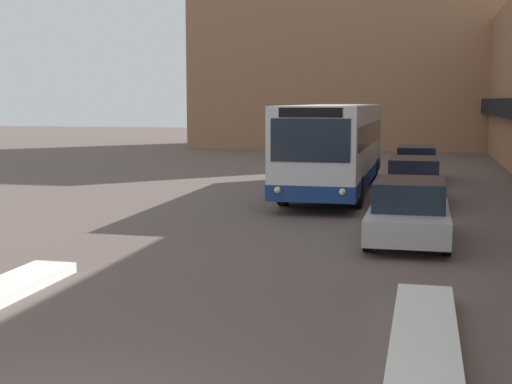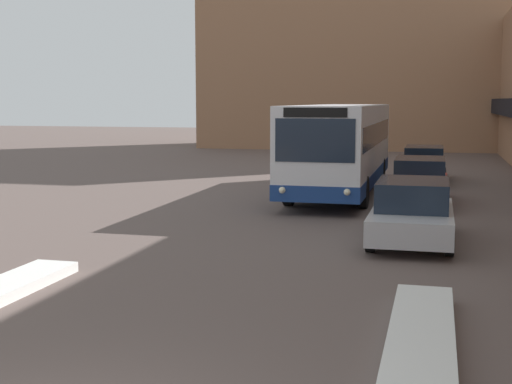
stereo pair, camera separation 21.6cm
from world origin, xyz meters
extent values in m
cube|color=#996B4C|center=(0.00, 46.76, 9.71)|extent=(26.00, 8.00, 19.42)
cube|color=silver|center=(3.60, 3.31, 0.13)|extent=(0.90, 6.69, 0.25)
cube|color=silver|center=(0.31, 20.47, 1.83)|extent=(2.64, 11.49, 2.80)
cube|color=navy|center=(0.31, 20.47, 0.68)|extent=(2.66, 11.51, 0.49)
cube|color=#192333|center=(0.31, 20.47, 2.22)|extent=(2.67, 10.57, 0.77)
cube|color=#192333|center=(0.31, 14.72, 2.25)|extent=(2.33, 0.03, 1.26)
cube|color=black|center=(0.31, 14.72, 3.05)|extent=(1.85, 0.03, 0.28)
sphere|color=#F2EAC6|center=(-0.64, 14.71, 0.79)|extent=(0.20, 0.20, 0.20)
sphere|color=#F2EAC6|center=(1.26, 14.71, 0.79)|extent=(0.20, 0.20, 0.20)
cylinder|color=black|center=(-0.89, 16.91, 0.51)|extent=(0.28, 1.03, 1.03)
cylinder|color=black|center=(1.51, 16.91, 0.51)|extent=(0.28, 1.03, 1.03)
cylinder|color=black|center=(-0.89, 24.03, 0.51)|extent=(0.28, 1.03, 1.03)
cylinder|color=black|center=(1.51, 24.03, 0.51)|extent=(0.28, 1.03, 1.03)
cube|color=#B7B7BC|center=(3.20, 11.71, 0.53)|extent=(1.88, 4.32, 0.58)
cube|color=#192333|center=(3.20, 11.82, 1.16)|extent=(1.66, 2.38, 0.67)
cylinder|color=black|center=(4.06, 10.37, 0.30)|extent=(0.20, 0.61, 0.61)
cylinder|color=black|center=(2.34, 10.37, 0.30)|extent=(0.20, 0.61, 0.61)
cylinder|color=black|center=(4.06, 13.05, 0.30)|extent=(0.20, 0.61, 0.61)
cylinder|color=black|center=(2.34, 13.05, 0.30)|extent=(0.20, 0.61, 0.61)
cube|color=maroon|center=(3.20, 18.50, 0.53)|extent=(1.81, 4.55, 0.58)
cube|color=#192333|center=(3.20, 18.61, 1.16)|extent=(1.59, 2.50, 0.68)
cylinder|color=black|center=(4.02, 17.09, 0.30)|extent=(0.20, 0.61, 0.61)
cylinder|color=black|center=(2.38, 17.09, 0.30)|extent=(0.20, 0.61, 0.61)
cylinder|color=black|center=(4.02, 19.91, 0.30)|extent=(0.20, 0.61, 0.61)
cylinder|color=black|center=(2.38, 19.91, 0.30)|extent=(0.20, 0.61, 0.61)
cube|color=black|center=(3.20, 25.35, 0.53)|extent=(1.77, 4.67, 0.54)
cube|color=#192333|center=(3.20, 25.47, 1.13)|extent=(1.56, 2.57, 0.66)
cylinder|color=black|center=(4.00, 23.90, 0.33)|extent=(0.20, 0.65, 0.65)
cylinder|color=black|center=(2.40, 23.90, 0.33)|extent=(0.20, 0.65, 0.65)
cylinder|color=black|center=(4.00, 26.80, 0.33)|extent=(0.20, 0.65, 0.65)
cylinder|color=black|center=(2.40, 26.80, 0.33)|extent=(0.20, 0.65, 0.65)
camera|label=1|loc=(3.53, -5.60, 3.39)|focal=50.00mm
camera|label=2|loc=(3.73, -5.55, 3.39)|focal=50.00mm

